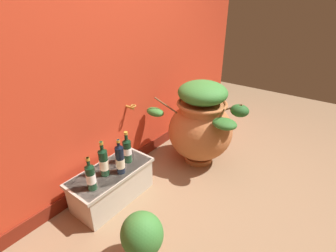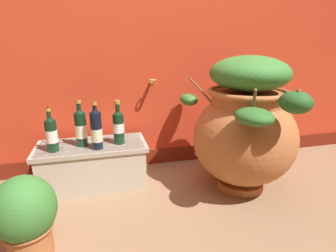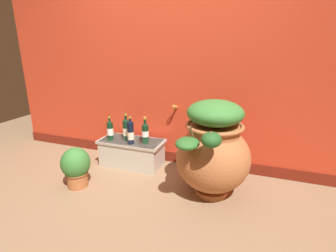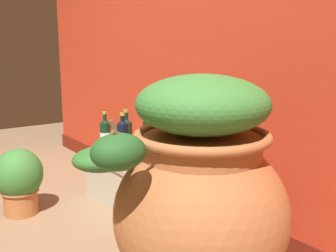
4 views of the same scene
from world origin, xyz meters
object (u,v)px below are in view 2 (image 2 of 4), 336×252
Objects in this scene: terracotta_urn at (245,127)px; wine_bottle_middle at (81,127)px; wine_bottle_right at (51,133)px; wine_bottle_left at (119,125)px; wine_bottle_back at (96,129)px; potted_shrub at (25,215)px.

terracotta_urn reaches higher than wine_bottle_middle.
terracotta_urn reaches higher than wine_bottle_right.
terracotta_urn is 3.09× the size of wine_bottle_middle.
wine_bottle_right is at bearing -174.52° from wine_bottle_left.
wine_bottle_left is at bearing 24.41° from wine_bottle_back.
wine_bottle_back is at bearing -5.35° from wine_bottle_right.
wine_bottle_middle reaches higher than potted_shrub.
wine_bottle_right is 0.71× the size of potted_shrub.
wine_bottle_right is at bearing 169.03° from terracotta_urn.
wine_bottle_back is (0.28, -0.03, 0.01)m from wine_bottle_right.
wine_bottle_right is 0.61m from potted_shrub.
potted_shrub is (-0.05, -0.57, -0.21)m from wine_bottle_right.
wine_bottle_back is at bearing 58.42° from potted_shrub.
wine_bottle_middle is 0.78× the size of potted_shrub.
wine_bottle_back is at bearing 167.42° from terracotta_urn.
wine_bottle_middle is (-1.07, 0.30, -0.01)m from terracotta_urn.
wine_bottle_left is 0.43m from wine_bottle_right.
terracotta_urn is at bearing 14.21° from potted_shrub.
wine_bottle_back reaches higher than potted_shrub.
wine_bottle_back is 0.78× the size of potted_shrub.
wine_bottle_right is at bearing 84.75° from potted_shrub.
terracotta_urn is 3.41× the size of wine_bottle_right.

